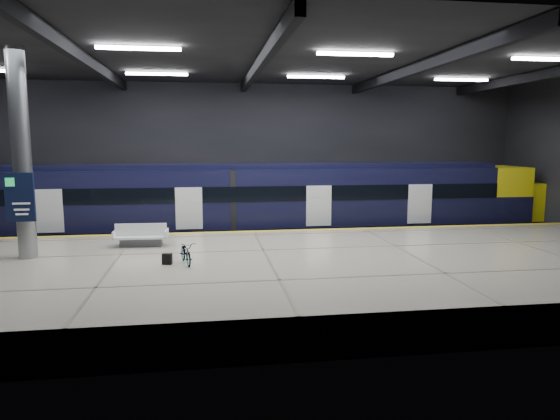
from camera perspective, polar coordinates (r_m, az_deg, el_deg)
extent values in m
plane|color=black|center=(19.34, -2.25, -7.13)|extent=(30.00, 30.00, 0.00)
cube|color=black|center=(26.67, -4.17, 5.68)|extent=(30.00, 0.10, 8.00)
cube|color=black|center=(10.81, 2.24, 2.55)|extent=(30.00, 0.10, 8.00)
cube|color=black|center=(18.92, -2.38, 16.97)|extent=(30.00, 16.00, 0.10)
cube|color=black|center=(19.20, -21.20, 15.58)|extent=(0.25, 16.00, 0.40)
cube|color=black|center=(18.89, -2.38, 16.22)|extent=(0.25, 16.00, 0.40)
cube|color=black|center=(20.41, 15.26, 15.33)|extent=(0.25, 16.00, 0.40)
cube|color=black|center=(23.42, 29.23, 13.62)|extent=(0.25, 16.00, 0.40)
cube|color=white|center=(16.94, -15.84, 17.36)|extent=(2.60, 0.18, 0.10)
cube|color=white|center=(17.55, 8.60, 17.22)|extent=(2.60, 0.18, 0.10)
cube|color=white|center=(20.67, 28.19, 14.96)|extent=(2.60, 0.18, 0.10)
cube|color=white|center=(22.85, -13.88, 14.87)|extent=(2.60, 0.18, 0.10)
cube|color=white|center=(23.30, 4.14, 14.93)|extent=(2.60, 0.18, 0.10)
cube|color=white|center=(25.73, 20.01, 13.82)|extent=(2.60, 0.18, 0.10)
cube|color=beige|center=(16.80, -1.33, -7.50)|extent=(30.00, 11.00, 1.10)
cube|color=yellow|center=(21.77, -3.05, -2.46)|extent=(30.00, 0.40, 0.01)
cube|color=gray|center=(23.95, -3.49, -4.02)|extent=(30.00, 0.08, 0.16)
cube|color=gray|center=(25.36, -3.78, -3.35)|extent=(30.00, 0.08, 0.16)
cube|color=black|center=(24.58, -3.17, -2.59)|extent=(24.00, 2.58, 0.80)
cube|color=black|center=(24.32, -3.20, 1.53)|extent=(24.00, 2.80, 2.75)
cube|color=black|center=(24.21, -3.23, 5.05)|extent=(24.00, 2.30, 0.24)
cube|color=black|center=(22.90, -2.88, 1.83)|extent=(24.00, 0.04, 0.70)
cube|color=white|center=(23.44, 4.45, 0.48)|extent=(1.20, 0.05, 1.90)
cube|color=yellow|center=(28.60, 23.73, 1.82)|extent=(2.00, 2.80, 2.75)
ellipsoid|color=yellow|center=(30.11, 27.87, 0.93)|extent=(3.60, 2.52, 1.90)
cube|color=black|center=(28.75, 24.25, 2.17)|extent=(1.60, 2.38, 0.80)
cube|color=#595B60|center=(19.43, -15.56, -3.59)|extent=(1.54, 0.55, 0.28)
cube|color=white|center=(19.39, -15.59, -2.96)|extent=(1.93, 0.90, 0.08)
cube|color=white|center=(19.34, -15.62, -2.18)|extent=(1.89, 0.17, 0.47)
cube|color=white|center=(19.56, -18.33, -2.64)|extent=(0.10, 0.81, 0.28)
cube|color=white|center=(19.23, -12.82, -2.61)|extent=(0.10, 0.81, 0.28)
imported|color=#99999E|center=(16.31, -10.69, -4.80)|extent=(0.79, 1.46, 0.73)
cube|color=black|center=(16.38, -12.78, -5.48)|extent=(0.33, 0.24, 0.35)
cylinder|color=#9EA0A5|center=(18.58, -27.44, 5.59)|extent=(0.60, 0.60, 6.90)
cube|color=#0E1736|center=(18.26, -27.59, 1.31)|extent=(0.90, 0.12, 1.60)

